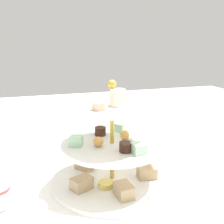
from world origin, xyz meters
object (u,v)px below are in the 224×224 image
at_px(butter_knife_right, 15,162).
at_px(tiered_serving_stand, 112,153).
at_px(water_glass_mid_back, 164,218).
at_px(butter_knife_left, 216,166).
at_px(water_glass_tall_right, 104,125).

bearing_deg(butter_knife_right, tiered_serving_stand, 89.18).
height_order(butter_knife_right, water_glass_mid_back, water_glass_mid_back).
bearing_deg(water_glass_mid_back, butter_knife_left, 128.11).
bearing_deg(butter_knife_right, butter_knife_left, 107.65).
distance_m(water_glass_tall_right, water_glass_mid_back, 0.49).
relative_size(water_glass_tall_right, butter_knife_right, 0.82).
bearing_deg(water_glass_tall_right, water_glass_mid_back, -3.19).
distance_m(butter_knife_left, butter_knife_right, 0.59).
xyz_separation_m(butter_knife_right, water_glass_mid_back, (0.42, 0.27, 0.05)).
xyz_separation_m(tiered_serving_stand, water_glass_tall_right, (-0.25, 0.05, -0.01)).
height_order(tiered_serving_stand, water_glass_tall_right, tiered_serving_stand).
relative_size(butter_knife_left, water_glass_mid_back, 1.80).
distance_m(water_glass_tall_right, butter_knife_left, 0.37).
bearing_deg(butter_knife_left, water_glass_tall_right, 34.86).
distance_m(tiered_serving_stand, butter_knife_right, 0.32).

